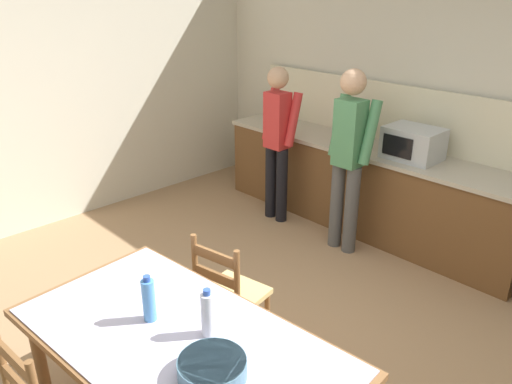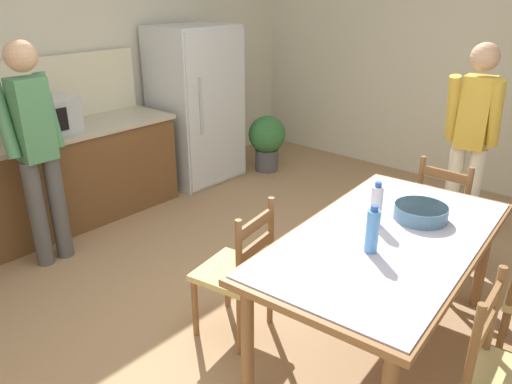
% 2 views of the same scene
% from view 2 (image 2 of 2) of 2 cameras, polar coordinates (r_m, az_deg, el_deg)
% --- Properties ---
extents(ground_plane, '(8.32, 8.32, 0.00)m').
position_cam_2_polar(ground_plane, '(3.64, 0.78, -12.54)').
color(ground_plane, '#9E7A56').
extents(wall_back, '(6.52, 0.12, 2.90)m').
position_cam_2_polar(wall_back, '(5.16, -22.84, 13.78)').
color(wall_back, beige).
rests_on(wall_back, ground).
extents(wall_right, '(0.12, 5.20, 2.90)m').
position_cam_2_polar(wall_right, '(5.88, 22.82, 14.69)').
color(wall_right, beige).
rests_on(wall_right, ground).
extents(refrigerator, '(0.87, 0.73, 1.70)m').
position_cam_2_polar(refrigerator, '(5.65, -6.85, 9.80)').
color(refrigerator, silver).
rests_on(refrigerator, ground).
extents(microwave, '(0.50, 0.39, 0.30)m').
position_cam_2_polar(microwave, '(4.69, -22.96, 7.93)').
color(microwave, '#B2B7BC').
rests_on(microwave, kitchen_counter).
extents(dining_table, '(1.91, 1.12, 0.77)m').
position_cam_2_polar(dining_table, '(3.00, 14.63, -6.16)').
color(dining_table, brown).
rests_on(dining_table, ground).
extents(bottle_near_centre, '(0.07, 0.07, 0.27)m').
position_cam_2_polar(bottle_near_centre, '(2.72, 13.15, -4.33)').
color(bottle_near_centre, '#4C8ED6').
rests_on(bottle_near_centre, dining_table).
extents(bottle_off_centre, '(0.07, 0.07, 0.27)m').
position_cam_2_polar(bottle_off_centre, '(3.03, 13.59, -1.46)').
color(bottle_off_centre, silver).
rests_on(bottle_off_centre, dining_table).
extents(serving_bowl, '(0.32, 0.32, 0.09)m').
position_cam_2_polar(serving_bowl, '(3.20, 18.31, -2.13)').
color(serving_bowl, slate).
rests_on(serving_bowl, dining_table).
extents(chair_side_far_left, '(0.48, 0.47, 0.91)m').
position_cam_2_polar(chair_side_far_left, '(3.15, -2.12, -9.11)').
color(chair_side_far_left, brown).
rests_on(chair_side_far_left, ground).
extents(chair_side_near_left, '(0.45, 0.43, 0.91)m').
position_cam_2_polar(chair_side_near_left, '(2.66, 26.66, -18.86)').
color(chair_side_near_left, brown).
rests_on(chair_side_near_left, ground).
extents(chair_head_end, '(0.40, 0.42, 0.91)m').
position_cam_2_polar(chair_head_end, '(4.15, 20.82, -2.41)').
color(chair_head_end, brown).
rests_on(chair_head_end, ground).
extents(person_at_counter, '(0.44, 0.30, 1.75)m').
position_cam_2_polar(person_at_counter, '(4.11, -23.87, 5.00)').
color(person_at_counter, '#4C4C4C').
rests_on(person_at_counter, ground).
extents(person_by_table, '(0.31, 0.44, 1.69)m').
position_cam_2_polar(person_by_table, '(4.51, 23.41, 6.02)').
color(person_by_table, silver).
rests_on(person_by_table, ground).
extents(potted_plant, '(0.44, 0.44, 0.67)m').
position_cam_2_polar(potted_plant, '(5.98, 1.26, 6.05)').
color(potted_plant, '#4C4C51').
rests_on(potted_plant, ground).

